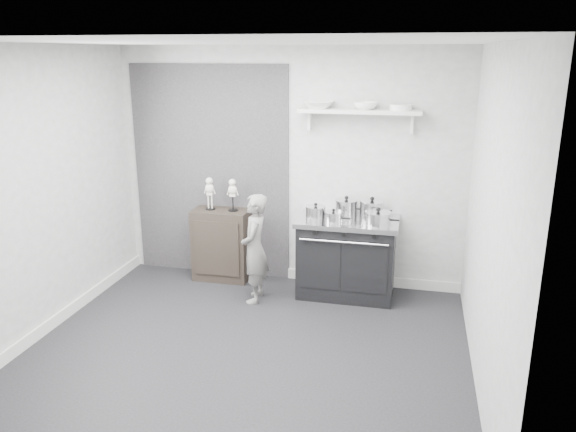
# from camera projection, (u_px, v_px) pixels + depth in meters

# --- Properties ---
(ground) EXTENTS (4.00, 4.00, 0.00)m
(ground) POSITION_uv_depth(u_px,v_px,m) (245.00, 351.00, 5.12)
(ground) COLOR black
(ground) RESTS_ON ground
(room_shell) EXTENTS (4.02, 3.62, 2.71)m
(room_shell) POSITION_uv_depth(u_px,v_px,m) (236.00, 171.00, 4.82)
(room_shell) COLOR #9E9D9B
(room_shell) RESTS_ON ground
(wall_shelf) EXTENTS (1.30, 0.26, 0.24)m
(wall_shelf) POSITION_uv_depth(u_px,v_px,m) (360.00, 112.00, 5.95)
(wall_shelf) COLOR silver
(wall_shelf) RESTS_ON room_shell
(stove) EXTENTS (1.10, 0.69, 0.88)m
(stove) POSITION_uv_depth(u_px,v_px,m) (347.00, 257.00, 6.22)
(stove) COLOR black
(stove) RESTS_ON ground
(side_cabinet) EXTENTS (0.65, 0.38, 0.85)m
(side_cabinet) POSITION_uv_depth(u_px,v_px,m) (222.00, 244.00, 6.67)
(side_cabinet) COLOR black
(side_cabinet) RESTS_ON ground
(child) EXTENTS (0.33, 0.46, 1.20)m
(child) POSITION_uv_depth(u_px,v_px,m) (255.00, 248.00, 6.01)
(child) COLOR slate
(child) RESTS_ON ground
(pot_front_left) EXTENTS (0.31, 0.22, 0.19)m
(pot_front_left) POSITION_uv_depth(u_px,v_px,m) (316.00, 213.00, 6.06)
(pot_front_left) COLOR silver
(pot_front_left) RESTS_ON stove
(pot_back_left) EXTENTS (0.34, 0.25, 0.22)m
(pot_back_left) POSITION_uv_depth(u_px,v_px,m) (346.00, 207.00, 6.20)
(pot_back_left) COLOR silver
(pot_back_left) RESTS_ON stove
(pot_back_right) EXTENTS (0.35, 0.27, 0.23)m
(pot_back_right) POSITION_uv_depth(u_px,v_px,m) (372.00, 209.00, 6.13)
(pot_back_right) COLOR silver
(pot_back_right) RESTS_ON stove
(pot_front_right) EXTENTS (0.36, 0.27, 0.19)m
(pot_front_right) POSITION_uv_depth(u_px,v_px,m) (378.00, 218.00, 5.85)
(pot_front_right) COLOR silver
(pot_front_right) RESTS_ON stove
(pot_front_center) EXTENTS (0.29, 0.20, 0.15)m
(pot_front_center) POSITION_uv_depth(u_px,v_px,m) (334.00, 217.00, 5.96)
(pot_front_center) COLOR silver
(pot_front_center) RESTS_ON stove
(skeleton_full) EXTENTS (0.12, 0.08, 0.44)m
(skeleton_full) POSITION_uv_depth(u_px,v_px,m) (210.00, 191.00, 6.52)
(skeleton_full) COLOR beige
(skeleton_full) RESTS_ON side_cabinet
(skeleton_torso) EXTENTS (0.12, 0.08, 0.44)m
(skeleton_torso) POSITION_uv_depth(u_px,v_px,m) (233.00, 192.00, 6.46)
(skeleton_torso) COLOR beige
(skeleton_torso) RESTS_ON side_cabinet
(bowl_large) EXTENTS (0.34, 0.34, 0.08)m
(bowl_large) POSITION_uv_depth(u_px,v_px,m) (318.00, 104.00, 6.02)
(bowl_large) COLOR white
(bowl_large) RESTS_ON wall_shelf
(bowl_small) EXTENTS (0.25, 0.25, 0.08)m
(bowl_small) POSITION_uv_depth(u_px,v_px,m) (365.00, 106.00, 5.91)
(bowl_small) COLOR white
(bowl_small) RESTS_ON wall_shelf
(plate_stack) EXTENTS (0.23, 0.23, 0.06)m
(plate_stack) POSITION_uv_depth(u_px,v_px,m) (401.00, 107.00, 5.84)
(plate_stack) COLOR white
(plate_stack) RESTS_ON wall_shelf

